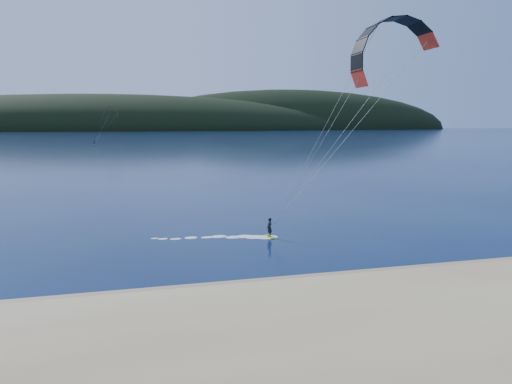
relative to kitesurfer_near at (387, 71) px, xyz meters
The scene contains 5 objects.
ground 23.78m from the kitesurfer_near, 144.26° to the right, with size 1800.00×1800.00×0.00m, color #071538.
wet_sand 21.97m from the kitesurfer_near, 156.59° to the right, with size 220.00×2.50×0.10m.
headland 734.27m from the kitesurfer_near, 91.18° to the left, with size 1200.00×310.00×140.00m.
kitesurfer_near is the anchor object (origin of this frame).
kitesurfer_far 197.19m from the kitesurfer_near, 99.86° to the left, with size 12.67×4.74×16.86m.
Camera 1 is at (-2.64, -20.81, 9.84)m, focal length 31.46 mm.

